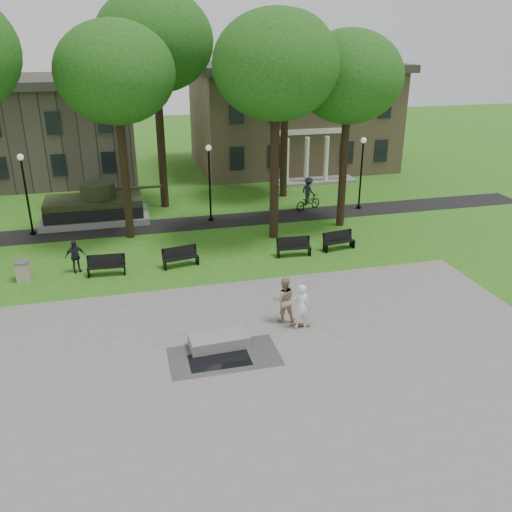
{
  "coord_description": "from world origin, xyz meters",
  "views": [
    {
      "loc": [
        -4.7,
        -19.63,
        10.9
      ],
      "look_at": [
        0.96,
        2.64,
        1.4
      ],
      "focal_mm": 38.0,
      "sensor_mm": 36.0,
      "label": 1
    }
  ],
  "objects_px": {
    "cyclist": "(308,197)",
    "friend_watching": "(284,299)",
    "concrete_block": "(219,341)",
    "skateboarder": "(301,306)",
    "trash_bin": "(23,270)",
    "park_bench_0": "(106,265)"
  },
  "relations": [
    {
      "from": "skateboarder",
      "to": "trash_bin",
      "type": "distance_m",
      "value": 13.58
    },
    {
      "from": "cyclist",
      "to": "concrete_block",
      "type": "bearing_deg",
      "value": 127.06
    },
    {
      "from": "skateboarder",
      "to": "park_bench_0",
      "type": "height_order",
      "value": "skateboarder"
    },
    {
      "from": "concrete_block",
      "to": "park_bench_0",
      "type": "relative_size",
      "value": 1.2
    },
    {
      "from": "cyclist",
      "to": "trash_bin",
      "type": "xyz_separation_m",
      "value": [
        -16.77,
        -7.18,
        -0.41
      ]
    },
    {
      "from": "concrete_block",
      "to": "park_bench_0",
      "type": "xyz_separation_m",
      "value": [
        -4.08,
        7.8,
        0.28
      ]
    },
    {
      "from": "concrete_block",
      "to": "friend_watching",
      "type": "bearing_deg",
      "value": 23.78
    },
    {
      "from": "skateboarder",
      "to": "cyclist",
      "type": "bearing_deg",
      "value": -111.11
    },
    {
      "from": "friend_watching",
      "to": "cyclist",
      "type": "distance_m",
      "value": 15.25
    },
    {
      "from": "friend_watching",
      "to": "park_bench_0",
      "type": "distance_m",
      "value": 9.56
    },
    {
      "from": "skateboarder",
      "to": "trash_bin",
      "type": "bearing_deg",
      "value": -34.34
    },
    {
      "from": "concrete_block",
      "to": "cyclist",
      "type": "relative_size",
      "value": 1.01
    },
    {
      "from": "friend_watching",
      "to": "park_bench_0",
      "type": "bearing_deg",
      "value": -36.49
    },
    {
      "from": "concrete_block",
      "to": "skateboarder",
      "type": "height_order",
      "value": "skateboarder"
    },
    {
      "from": "cyclist",
      "to": "friend_watching",
      "type": "bearing_deg",
      "value": 134.12
    },
    {
      "from": "concrete_block",
      "to": "cyclist",
      "type": "bearing_deg",
      "value": 59.93
    },
    {
      "from": "friend_watching",
      "to": "cyclist",
      "type": "height_order",
      "value": "cyclist"
    },
    {
      "from": "cyclist",
      "to": "park_bench_0",
      "type": "height_order",
      "value": "cyclist"
    },
    {
      "from": "trash_bin",
      "to": "cyclist",
      "type": "bearing_deg",
      "value": 23.18
    },
    {
      "from": "friend_watching",
      "to": "cyclist",
      "type": "relative_size",
      "value": 0.88
    },
    {
      "from": "skateboarder",
      "to": "friend_watching",
      "type": "xyz_separation_m",
      "value": [
        -0.49,
        0.67,
        0.03
      ]
    },
    {
      "from": "concrete_block",
      "to": "skateboarder",
      "type": "xyz_separation_m",
      "value": [
        3.4,
        0.61,
        0.71
      ]
    }
  ]
}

